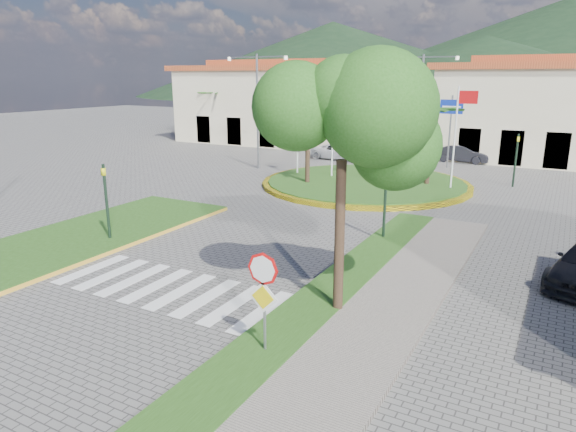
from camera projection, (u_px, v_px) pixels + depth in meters
The scene contains 22 objects.
ground at pixel (59, 343), 12.98m from camera, with size 160.00×160.00×0.00m, color #64615F.
sidewalk_right at pixel (306, 365), 11.87m from camera, with size 4.00×28.00×0.15m, color gray.
verge_right at pixel (262, 351), 12.42m from camera, with size 1.60×28.00×0.18m, color #244914.
median_left at pixel (78, 238), 21.05m from camera, with size 5.00×14.00×0.18m, color #244914.
crosswalk at pixel (166, 288), 16.36m from camera, with size 8.00×3.00×0.01m, color silver.
roundabout_island at pixel (365, 183), 31.54m from camera, with size 12.70×12.70×6.00m.
stop_sign at pixel (263, 287), 11.90m from camera, with size 0.80×0.11×2.65m.
deciduous_tree at pixel (343, 130), 13.29m from camera, with size 3.60×3.60×6.80m.
traffic_light_left at pixel (106, 195), 20.38m from camera, with size 0.15×0.18×3.20m.
traffic_light_right at pixel (385, 194), 20.53m from camera, with size 0.15×0.18×3.20m.
traffic_light_far at pixel (516, 155), 30.75m from camera, with size 0.18×0.15×3.20m.
direction_sign_west at pixel (384, 117), 39.17m from camera, with size 1.60×0.14×5.20m.
direction_sign_east at pixel (451, 119), 36.85m from camera, with size 1.60×0.14×5.20m.
street_lamp_centre at pixel (420, 105), 36.70m from camera, with size 4.80×0.16×8.00m.
street_lamp_west at pixel (257, 106), 36.27m from camera, with size 4.80×0.16×8.00m.
building_left at pixel (290, 103), 50.58m from camera, with size 23.32×9.54×8.05m.
building_right at pixel (564, 111), 39.45m from camera, with size 19.08×9.54×8.05m.
hill_far_west at pixel (332, 60), 153.98m from camera, with size 140.00×140.00×22.00m, color black.
hill_near_back at pixel (484, 70), 125.45m from camera, with size 110.00×110.00×16.00m, color black.
white_van at pixel (338, 152), 41.33m from camera, with size 2.02×4.38×1.22m, color silver.
car_dark_a at pixel (340, 150), 42.53m from camera, with size 1.37×3.39×1.16m, color black.
car_dark_b at pixel (462, 154), 39.90m from camera, with size 1.43×4.10×1.35m, color black.
Camera 1 is at (10.71, -7.44, 6.53)m, focal length 32.00 mm.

